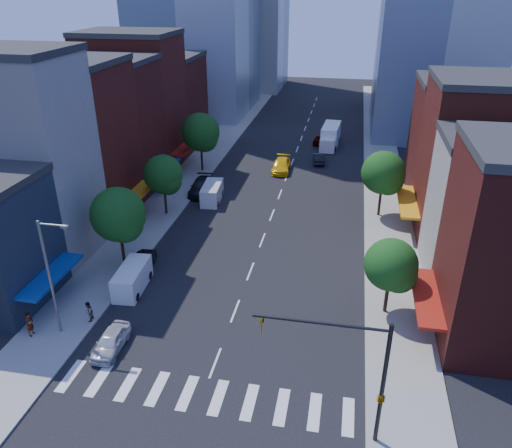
{
  "coord_description": "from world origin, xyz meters",
  "views": [
    {
      "loc": [
        7.66,
        -25.18,
        23.44
      ],
      "look_at": [
        0.61,
        11.51,
        5.0
      ],
      "focal_mm": 35.0,
      "sensor_mm": 36.0,
      "label": 1
    }
  ],
  "objects_px": {
    "cargo_van_near": "(132,279)",
    "traffic_car_oncoming": "(319,158)",
    "parked_car_third": "(202,186)",
    "parked_car_second": "(142,263)",
    "traffic_car_far": "(319,140)",
    "parked_car_front": "(111,341)",
    "pedestrian_far": "(88,312)",
    "parked_car_rear": "(201,187)",
    "cargo_van_far": "(212,193)",
    "taxi": "(281,165)",
    "pedestrian_near": "(30,324)",
    "box_truck": "(330,137)"
  },
  "relations": [
    {
      "from": "cargo_van_near",
      "to": "traffic_car_oncoming",
      "type": "distance_m",
      "value": 37.35
    },
    {
      "from": "parked_car_third",
      "to": "parked_car_second",
      "type": "bearing_deg",
      "value": -92.69
    },
    {
      "from": "parked_car_third",
      "to": "traffic_car_far",
      "type": "distance_m",
      "value": 25.6
    },
    {
      "from": "parked_car_front",
      "to": "pedestrian_far",
      "type": "xyz_separation_m",
      "value": [
        -3.0,
        2.56,
        0.26
      ]
    },
    {
      "from": "parked_car_rear",
      "to": "cargo_van_far",
      "type": "distance_m",
      "value": 3.03
    },
    {
      "from": "taxi",
      "to": "pedestrian_near",
      "type": "relative_size",
      "value": 2.88
    },
    {
      "from": "cargo_van_far",
      "to": "taxi",
      "type": "height_order",
      "value": "cargo_van_far"
    },
    {
      "from": "parked_car_rear",
      "to": "pedestrian_far",
      "type": "xyz_separation_m",
      "value": [
        -1.0,
        -26.12,
        0.14
      ]
    },
    {
      "from": "parked_car_third",
      "to": "cargo_van_near",
      "type": "height_order",
      "value": "cargo_van_near"
    },
    {
      "from": "cargo_van_near",
      "to": "box_truck",
      "type": "bearing_deg",
      "value": 68.35
    },
    {
      "from": "taxi",
      "to": "traffic_car_far",
      "type": "relative_size",
      "value": 1.42
    },
    {
      "from": "traffic_car_oncoming",
      "to": "traffic_car_far",
      "type": "bearing_deg",
      "value": -92.83
    },
    {
      "from": "parked_car_second",
      "to": "parked_car_third",
      "type": "distance_m",
      "value": 18.74
    },
    {
      "from": "parked_car_third",
      "to": "cargo_van_near",
      "type": "relative_size",
      "value": 0.99
    },
    {
      "from": "parked_car_rear",
      "to": "traffic_car_oncoming",
      "type": "relative_size",
      "value": 1.35
    },
    {
      "from": "traffic_car_far",
      "to": "pedestrian_near",
      "type": "xyz_separation_m",
      "value": [
        -16.89,
        -51.31,
        0.44
      ]
    },
    {
      "from": "parked_car_front",
      "to": "pedestrian_near",
      "type": "bearing_deg",
      "value": 176.77
    },
    {
      "from": "cargo_van_near",
      "to": "cargo_van_far",
      "type": "distance_m",
      "value": 19.15
    },
    {
      "from": "traffic_car_far",
      "to": "pedestrian_near",
      "type": "bearing_deg",
      "value": 79.44
    },
    {
      "from": "cargo_van_far",
      "to": "parked_car_third",
      "type": "bearing_deg",
      "value": 120.81
    },
    {
      "from": "parked_car_third",
      "to": "cargo_van_far",
      "type": "bearing_deg",
      "value": -57.16
    },
    {
      "from": "cargo_van_near",
      "to": "pedestrian_far",
      "type": "bearing_deg",
      "value": -110.11
    },
    {
      "from": "cargo_van_near",
      "to": "parked_car_second",
      "type": "bearing_deg",
      "value": 93.22
    },
    {
      "from": "cargo_van_near",
      "to": "cargo_van_far",
      "type": "bearing_deg",
      "value": 81.3
    },
    {
      "from": "parked_car_front",
      "to": "box_truck",
      "type": "distance_m",
      "value": 52.05
    },
    {
      "from": "parked_car_second",
      "to": "taxi",
      "type": "bearing_deg",
      "value": 68.95
    },
    {
      "from": "parked_car_rear",
      "to": "pedestrian_far",
      "type": "relative_size",
      "value": 3.48
    },
    {
      "from": "parked_car_third",
      "to": "box_truck",
      "type": "xyz_separation_m",
      "value": [
        14.27,
        21.33,
        0.83
      ]
    },
    {
      "from": "parked_car_front",
      "to": "cargo_van_far",
      "type": "height_order",
      "value": "cargo_van_far"
    },
    {
      "from": "parked_car_second",
      "to": "cargo_van_far",
      "type": "xyz_separation_m",
      "value": [
        2.01,
        15.93,
        0.34
      ]
    },
    {
      "from": "parked_car_second",
      "to": "traffic_car_oncoming",
      "type": "height_order",
      "value": "traffic_car_oncoming"
    },
    {
      "from": "parked_car_rear",
      "to": "cargo_van_near",
      "type": "distance_m",
      "value": 21.35
    },
    {
      "from": "parked_car_rear",
      "to": "traffic_car_far",
      "type": "xyz_separation_m",
      "value": [
        12.58,
        22.85,
        -0.16
      ]
    },
    {
      "from": "box_truck",
      "to": "pedestrian_far",
      "type": "distance_m",
      "value": 50.38
    },
    {
      "from": "parked_car_third",
      "to": "pedestrian_near",
      "type": "bearing_deg",
      "value": -101.14
    },
    {
      "from": "parked_car_second",
      "to": "cargo_van_near",
      "type": "xyz_separation_m",
      "value": [
        0.39,
        -3.16,
        0.34
      ]
    },
    {
      "from": "cargo_van_near",
      "to": "traffic_car_far",
      "type": "bearing_deg",
      "value": 70.73
    },
    {
      "from": "pedestrian_near",
      "to": "parked_car_rear",
      "type": "bearing_deg",
      "value": -8.75
    },
    {
      "from": "parked_car_second",
      "to": "taxi",
      "type": "relative_size",
      "value": 0.75
    },
    {
      "from": "parked_car_second",
      "to": "cargo_van_far",
      "type": "distance_m",
      "value": 16.06
    },
    {
      "from": "cargo_van_near",
      "to": "traffic_car_far",
      "type": "distance_m",
      "value": 45.85
    },
    {
      "from": "parked_car_second",
      "to": "box_truck",
      "type": "height_order",
      "value": "box_truck"
    },
    {
      "from": "traffic_car_far",
      "to": "pedestrian_far",
      "type": "xyz_separation_m",
      "value": [
        -13.58,
        -48.97,
        0.3
      ]
    },
    {
      "from": "cargo_van_near",
      "to": "traffic_car_far",
      "type": "relative_size",
      "value": 1.27
    },
    {
      "from": "traffic_car_oncoming",
      "to": "cargo_van_far",
      "type": "bearing_deg",
      "value": 48.12
    },
    {
      "from": "parked_car_rear",
      "to": "cargo_van_near",
      "type": "relative_size",
      "value": 1.14
    },
    {
      "from": "parked_car_rear",
      "to": "taxi",
      "type": "distance_m",
      "value": 12.7
    },
    {
      "from": "cargo_van_near",
      "to": "parked_car_third",
      "type": "bearing_deg",
      "value": 87.17
    },
    {
      "from": "parked_car_rear",
      "to": "taxi",
      "type": "bearing_deg",
      "value": 43.65
    },
    {
      "from": "traffic_car_oncoming",
      "to": "pedestrian_near",
      "type": "xyz_separation_m",
      "value": [
        -17.53,
        -42.2,
        0.42
      ]
    }
  ]
}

